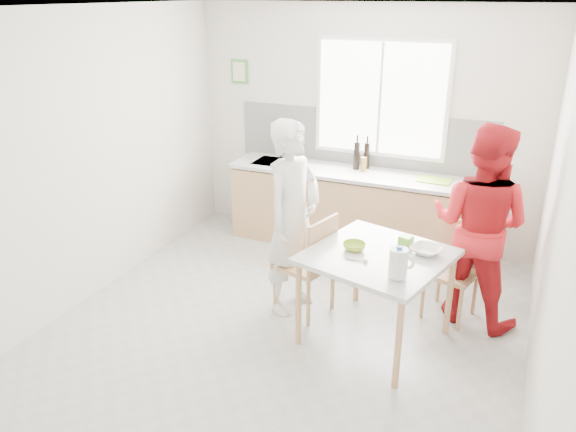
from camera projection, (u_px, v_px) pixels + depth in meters
name	position (u px, v px, depth m)	size (l,w,h in m)	color
ground	(283.00, 331.00, 4.97)	(4.50, 4.50, 0.00)	#B7B7B2
room_shell	(283.00, 151.00, 4.36)	(4.50, 4.50, 4.50)	silver
window	(381.00, 99.00, 6.16)	(1.50, 0.06, 1.30)	white
backsplash	(361.00, 139.00, 6.43)	(3.00, 0.02, 0.65)	white
picture_frame	(239.00, 72.00, 6.73)	(0.22, 0.03, 0.28)	#4C9744
kitchen_counter	(351.00, 213.00, 6.48)	(2.84, 0.64, 1.37)	tan
dining_table	(378.00, 263.00, 4.60)	(1.29, 1.29, 0.81)	silver
chair_left	(311.00, 261.00, 5.06)	(0.55, 0.55, 0.97)	tan
chair_far	(455.00, 265.00, 5.09)	(0.50, 0.50, 0.89)	tan
person_white	(293.00, 218.00, 5.05)	(0.66, 0.43, 1.80)	white
person_red	(479.00, 226.00, 4.87)	(0.88, 0.69, 1.81)	red
bowl_green	(354.00, 246.00, 4.64)	(0.19, 0.19, 0.06)	#96B82A
bowl_white	(426.00, 250.00, 4.57)	(0.24, 0.24, 0.06)	white
milk_jug	(399.00, 263.00, 4.13)	(0.19, 0.14, 0.25)	white
green_box	(406.00, 241.00, 4.70)	(0.10, 0.10, 0.09)	#69B82A
spoon	(356.00, 260.00, 4.45)	(0.01, 0.01, 0.16)	#A5A5AA
cutting_board	(434.00, 180.00, 5.98)	(0.35, 0.25, 0.01)	#83C02C
wine_bottle_a	(357.00, 156.00, 6.31)	(0.07, 0.07, 0.32)	black
wine_bottle_b	(367.00, 155.00, 6.35)	(0.07, 0.07, 0.30)	black
jar_amber	(364.00, 164.00, 6.26)	(0.06, 0.06, 0.16)	olive
soap_bottle	(292.00, 152.00, 6.66)	(0.09, 0.09, 0.20)	#999999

